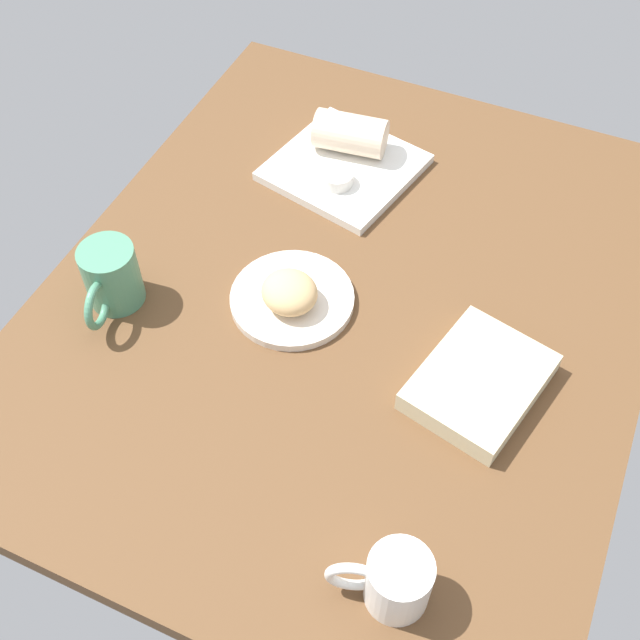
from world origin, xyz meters
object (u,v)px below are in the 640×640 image
(breakfast_wrap, at_px, (350,134))
(second_mug, at_px, (395,580))
(round_plate, at_px, (292,299))
(coffee_mug, at_px, (111,277))
(square_plate, at_px, (344,167))
(sauce_cup, at_px, (337,178))
(scone_pastry, at_px, (289,292))
(book_stack, at_px, (479,382))

(breakfast_wrap, height_order, second_mug, second_mug)
(round_plate, relative_size, coffee_mug, 1.39)
(coffee_mug, xyz_separation_m, second_mug, (0.25, 0.55, -0.01))
(square_plate, relative_size, sauce_cup, 4.23)
(round_plate, xyz_separation_m, coffee_mug, (0.11, -0.25, 0.05))
(square_plate, bearing_deg, round_plate, 8.05)
(second_mug, bearing_deg, scone_pastry, -139.29)
(book_stack, bearing_deg, square_plate, -134.52)
(sauce_cup, height_order, second_mug, second_mug)
(square_plate, distance_m, second_mug, 0.75)
(round_plate, distance_m, second_mug, 0.47)
(sauce_cup, xyz_separation_m, breakfast_wrap, (-0.09, -0.01, 0.02))
(round_plate, height_order, book_stack, book_stack)
(square_plate, height_order, sauce_cup, sauce_cup)
(square_plate, bearing_deg, sauce_cup, 9.12)
(sauce_cup, height_order, breakfast_wrap, breakfast_wrap)
(square_plate, distance_m, breakfast_wrap, 0.06)
(scone_pastry, relative_size, coffee_mug, 0.64)
(square_plate, bearing_deg, breakfast_wrap, -170.88)
(scone_pastry, relative_size, sauce_cup, 1.62)
(sauce_cup, bearing_deg, second_mug, 28.57)
(book_stack, bearing_deg, sauce_cup, -130.63)
(square_plate, distance_m, sauce_cup, 0.06)
(sauce_cup, bearing_deg, scone_pastry, 8.06)
(sauce_cup, bearing_deg, book_stack, 49.37)
(round_plate, bearing_deg, scone_pastry, 12.08)
(coffee_mug, bearing_deg, breakfast_wrap, 156.43)
(sauce_cup, bearing_deg, round_plate, 7.84)
(round_plate, distance_m, breakfast_wrap, 0.36)
(book_stack, height_order, second_mug, second_mug)
(coffee_mug, bearing_deg, scone_pastry, 110.15)
(book_stack, height_order, coffee_mug, coffee_mug)
(round_plate, distance_m, sauce_cup, 0.26)
(sauce_cup, distance_m, coffee_mug, 0.42)
(second_mug, bearing_deg, breakfast_wrap, -153.68)
(coffee_mug, relative_size, second_mug, 1.13)
(scone_pastry, relative_size, square_plate, 0.38)
(breakfast_wrap, xyz_separation_m, second_mug, (0.71, 0.35, -0.01))
(breakfast_wrap, bearing_deg, sauce_cup, 1.85)
(coffee_mug, height_order, second_mug, coffee_mug)
(scone_pastry, xyz_separation_m, second_mug, (0.35, 0.30, 0.01))
(round_plate, xyz_separation_m, square_plate, (-0.31, -0.04, 0.00))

